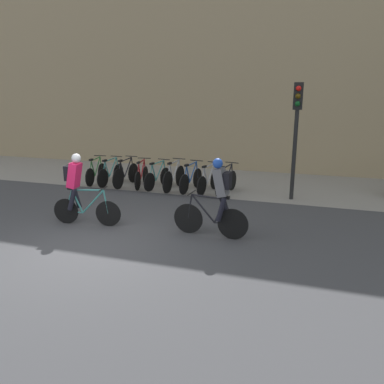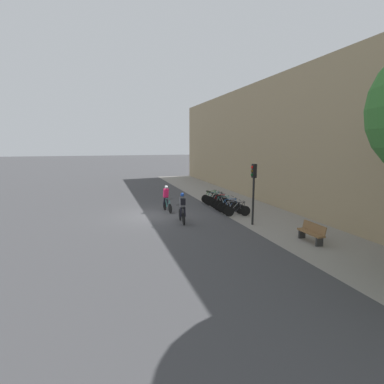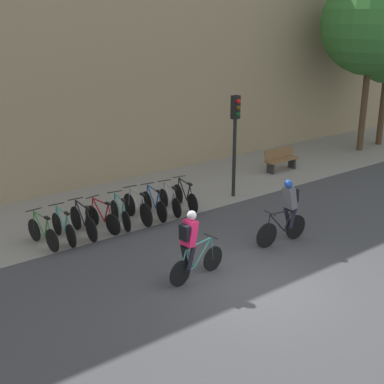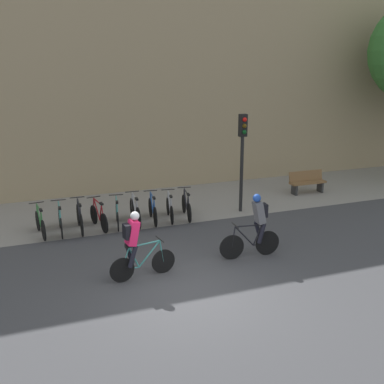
# 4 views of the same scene
# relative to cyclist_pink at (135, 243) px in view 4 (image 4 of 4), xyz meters

# --- Properties ---
(ground) EXTENTS (200.00, 200.00, 0.00)m
(ground) POSITION_rel_cyclist_pink_xyz_m (1.01, -1.14, -0.95)
(ground) COLOR #3D3D3F
(kerb_strip) EXTENTS (44.00, 4.50, 0.01)m
(kerb_strip) POSITION_rel_cyclist_pink_xyz_m (1.01, 5.61, -0.94)
(kerb_strip) COLOR gray
(kerb_strip) RESTS_ON ground
(building_facade) EXTENTS (44.00, 0.60, 9.32)m
(building_facade) POSITION_rel_cyclist_pink_xyz_m (1.01, 8.16, 3.72)
(building_facade) COLOR #9E8966
(building_facade) RESTS_ON ground
(cyclist_pink) EXTENTS (1.72, 0.51, 1.76)m
(cyclist_pink) POSITION_rel_cyclist_pink_xyz_m (0.00, 0.00, 0.00)
(cyclist_pink) COLOR black
(cyclist_pink) RESTS_ON ground
(cyclist_grey) EXTENTS (1.75, 0.46, 1.79)m
(cyclist_grey) POSITION_rel_cyclist_pink_xyz_m (3.42, 0.20, -0.00)
(cyclist_grey) COLOR black
(cyclist_grey) RESTS_ON ground
(parked_bike_0) EXTENTS (0.46, 1.60, 0.95)m
(parked_bike_0) POSITION_rel_cyclist_pink_xyz_m (-1.99, 3.96, -0.56)
(parked_bike_0) COLOR black
(parked_bike_0) RESTS_ON ground
(parked_bike_1) EXTENTS (0.46, 1.67, 0.96)m
(parked_bike_1) POSITION_rel_cyclist_pink_xyz_m (-1.39, 3.96, -0.55)
(parked_bike_1) COLOR black
(parked_bike_1) RESTS_ON ground
(parked_bike_2) EXTENTS (0.46, 1.75, 0.98)m
(parked_bike_2) POSITION_rel_cyclist_pink_xyz_m (-0.80, 3.96, -0.53)
(parked_bike_2) COLOR black
(parked_bike_2) RESTS_ON ground
(parked_bike_3) EXTENTS (0.46, 1.59, 0.95)m
(parked_bike_3) POSITION_rel_cyclist_pink_xyz_m (-0.20, 3.96, -0.56)
(parked_bike_3) COLOR black
(parked_bike_3) RESTS_ON ground
(parked_bike_4) EXTENTS (0.46, 1.60, 0.95)m
(parked_bike_4) POSITION_rel_cyclist_pink_xyz_m (0.39, 3.96, -0.56)
(parked_bike_4) COLOR black
(parked_bike_4) RESTS_ON ground
(parked_bike_5) EXTENTS (0.46, 1.76, 0.99)m
(parked_bike_5) POSITION_rel_cyclist_pink_xyz_m (0.99, 3.96, -0.53)
(parked_bike_5) COLOR black
(parked_bike_5) RESTS_ON ground
(parked_bike_6) EXTENTS (0.46, 1.69, 0.96)m
(parked_bike_6) POSITION_rel_cyclist_pink_xyz_m (1.59, 3.96, -0.55)
(parked_bike_6) COLOR black
(parked_bike_6) RESTS_ON ground
(parked_bike_7) EXTENTS (0.47, 1.59, 0.95)m
(parked_bike_7) POSITION_rel_cyclist_pink_xyz_m (2.18, 3.96, -0.56)
(parked_bike_7) COLOR black
(parked_bike_7) RESTS_ON ground
(parked_bike_8) EXTENTS (0.46, 1.67, 0.96)m
(parked_bike_8) POSITION_rel_cyclist_pink_xyz_m (2.78, 3.96, -0.55)
(parked_bike_8) COLOR black
(parked_bike_8) RESTS_ON ground
(traffic_light_pole) EXTENTS (0.26, 0.30, 3.43)m
(traffic_light_pole) POSITION_rel_cyclist_pink_xyz_m (4.82, 3.92, 1.44)
(traffic_light_pole) COLOR black
(traffic_light_pole) RESTS_ON ground
(bench) EXTENTS (1.52, 0.44, 0.89)m
(bench) POSITION_rel_cyclist_pink_xyz_m (8.34, 5.09, -0.48)
(bench) COLOR brown
(bench) RESTS_ON ground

